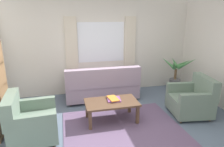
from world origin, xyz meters
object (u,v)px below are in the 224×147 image
armchair_right (192,100)px  book_stack_on_table (114,99)px  potted_plant (176,76)px  coffee_table (111,104)px  armchair_left (30,122)px  couch (102,86)px

armchair_right → book_stack_on_table: bearing=-89.4°
book_stack_on_table → potted_plant: size_ratio=0.32×
coffee_table → book_stack_on_table: bearing=50.0°
armchair_right → potted_plant: bearing=170.8°
coffee_table → armchair_left: bearing=-168.7°
couch → potted_plant: bearing=-176.6°
armchair_left → potted_plant: (3.85, 1.63, 0.09)m
book_stack_on_table → potted_plant: bearing=29.2°
coffee_table → potted_plant: 2.63m
armchair_right → book_stack_on_table: (-1.76, 0.23, 0.11)m
book_stack_on_table → coffee_table: bearing=-130.0°
armchair_right → coffee_table: 1.83m
armchair_left → armchair_right: size_ratio=0.94×
armchair_right → potted_plant: (0.45, 1.46, 0.09)m
armchair_right → coffee_table: size_ratio=0.86×
armchair_left → potted_plant: size_ratio=0.79×
couch → potted_plant: potted_plant is taller
coffee_table → potted_plant: size_ratio=0.98×
armchair_left → book_stack_on_table: bearing=-80.0°
couch → armchair_left: size_ratio=2.14×
couch → armchair_right: bearing=143.6°
armchair_left → coffee_table: 1.61m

